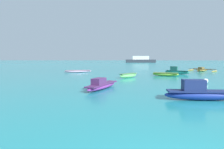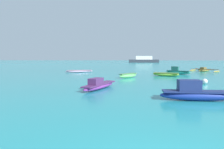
{
  "view_description": "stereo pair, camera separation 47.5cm",
  "coord_description": "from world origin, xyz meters",
  "px_view_note": "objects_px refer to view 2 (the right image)",
  "views": [
    {
      "loc": [
        -1.71,
        -2.51,
        2.17
      ],
      "look_at": [
        -2.38,
        19.01,
        0.25
      ],
      "focal_mm": 32.0,
      "sensor_mm": 36.0,
      "label": 1
    },
    {
      "loc": [
        -1.24,
        -2.49,
        2.17
      ],
      "look_at": [
        -2.38,
        19.01,
        0.25
      ],
      "focal_mm": 32.0,
      "sensor_mm": 36.0,
      "label": 2
    }
  ],
  "objects_px": {
    "moored_boat_2": "(166,74)",
    "distant_ferry": "(144,60)",
    "moored_boat_3": "(178,71)",
    "moored_boat_1": "(204,70)",
    "moored_boat_0": "(197,93)",
    "mooring_buoy_0": "(205,81)",
    "moored_boat_5": "(99,85)",
    "moored_boat_4": "(79,71)",
    "moored_boat_6": "(128,75)"
  },
  "relations": [
    {
      "from": "moored_boat_2",
      "to": "mooring_buoy_0",
      "type": "bearing_deg",
      "value": -54.4
    },
    {
      "from": "mooring_buoy_0",
      "to": "moored_boat_5",
      "type": "bearing_deg",
      "value": -160.41
    },
    {
      "from": "moored_boat_3",
      "to": "moored_boat_4",
      "type": "distance_m",
      "value": 13.04
    },
    {
      "from": "moored_boat_3",
      "to": "moored_boat_5",
      "type": "xyz_separation_m",
      "value": [
        -8.45,
        -12.0,
        -0.06
      ]
    },
    {
      "from": "moored_boat_2",
      "to": "moored_boat_5",
      "type": "xyz_separation_m",
      "value": [
        -6.47,
        -9.41,
        0.06
      ]
    },
    {
      "from": "moored_boat_3",
      "to": "mooring_buoy_0",
      "type": "bearing_deg",
      "value": -56.86
    },
    {
      "from": "moored_boat_0",
      "to": "moored_boat_2",
      "type": "relative_size",
      "value": 1.27
    },
    {
      "from": "moored_boat_5",
      "to": "mooring_buoy_0",
      "type": "height_order",
      "value": "moored_boat_5"
    },
    {
      "from": "moored_boat_3",
      "to": "moored_boat_4",
      "type": "bearing_deg",
      "value": -153.86
    },
    {
      "from": "moored_boat_5",
      "to": "moored_boat_4",
      "type": "bearing_deg",
      "value": 39.03
    },
    {
      "from": "moored_boat_2",
      "to": "moored_boat_3",
      "type": "xyz_separation_m",
      "value": [
        1.98,
        2.58,
        0.12
      ]
    },
    {
      "from": "moored_boat_0",
      "to": "moored_boat_3",
      "type": "bearing_deg",
      "value": 80.42
    },
    {
      "from": "moored_boat_2",
      "to": "distant_ferry",
      "type": "xyz_separation_m",
      "value": [
        3.14,
        53.67,
        0.79
      ]
    },
    {
      "from": "moored_boat_3",
      "to": "distant_ferry",
      "type": "distance_m",
      "value": 51.1
    },
    {
      "from": "distant_ferry",
      "to": "moored_boat_5",
      "type": "bearing_deg",
      "value": -98.66
    },
    {
      "from": "moored_boat_2",
      "to": "moored_boat_6",
      "type": "bearing_deg",
      "value": -132.52
    },
    {
      "from": "moored_boat_0",
      "to": "moored_boat_4",
      "type": "distance_m",
      "value": 19.83
    },
    {
      "from": "mooring_buoy_0",
      "to": "moored_boat_0",
      "type": "bearing_deg",
      "value": -114.95
    },
    {
      "from": "moored_boat_5",
      "to": "moored_boat_6",
      "type": "xyz_separation_m",
      "value": [
        2.16,
        7.29,
        -0.02
      ]
    },
    {
      "from": "moored_boat_4",
      "to": "moored_boat_5",
      "type": "bearing_deg",
      "value": -88.49
    },
    {
      "from": "moored_boat_1",
      "to": "moored_boat_2",
      "type": "distance_m",
      "value": 10.3
    },
    {
      "from": "moored_boat_2",
      "to": "moored_boat_4",
      "type": "xyz_separation_m",
      "value": [
        -10.9,
        4.62,
        -0.02
      ]
    },
    {
      "from": "mooring_buoy_0",
      "to": "moored_boat_4",
      "type": "bearing_deg",
      "value": 138.47
    },
    {
      "from": "moored_boat_1",
      "to": "moored_boat_2",
      "type": "height_order",
      "value": "moored_boat_1"
    },
    {
      "from": "moored_boat_6",
      "to": "moored_boat_2",
      "type": "bearing_deg",
      "value": -19.25
    },
    {
      "from": "moored_boat_2",
      "to": "moored_boat_4",
      "type": "height_order",
      "value": "moored_boat_2"
    },
    {
      "from": "moored_boat_5",
      "to": "moored_boat_6",
      "type": "bearing_deg",
      "value": 5.03
    },
    {
      "from": "moored_boat_0",
      "to": "distant_ferry",
      "type": "distance_m",
      "value": 66.49
    },
    {
      "from": "moored_boat_6",
      "to": "distant_ferry",
      "type": "xyz_separation_m",
      "value": [
        7.45,
        55.8,
        0.74
      ]
    },
    {
      "from": "moored_boat_3",
      "to": "moored_boat_5",
      "type": "relative_size",
      "value": 0.72
    },
    {
      "from": "moored_boat_5",
      "to": "moored_boat_6",
      "type": "relative_size",
      "value": 1.87
    },
    {
      "from": "moored_boat_0",
      "to": "mooring_buoy_0",
      "type": "xyz_separation_m",
      "value": [
        2.87,
        6.16,
        -0.15
      ]
    },
    {
      "from": "moored_boat_2",
      "to": "moored_boat_4",
      "type": "bearing_deg",
      "value": 178.3
    },
    {
      "from": "moored_boat_3",
      "to": "moored_boat_1",
      "type": "bearing_deg",
      "value": 77.97
    },
    {
      "from": "moored_boat_1",
      "to": "moored_boat_4",
      "type": "relative_size",
      "value": 1.13
    },
    {
      "from": "moored_boat_3",
      "to": "distant_ferry",
      "type": "bearing_deg",
      "value": 123.81
    },
    {
      "from": "moored_boat_0",
      "to": "moored_boat_4",
      "type": "relative_size",
      "value": 1.03
    },
    {
      "from": "moored_boat_1",
      "to": "moored_boat_6",
      "type": "relative_size",
      "value": 2.0
    },
    {
      "from": "moored_boat_0",
      "to": "moored_boat_1",
      "type": "xyz_separation_m",
      "value": [
        8.37,
        20.08,
        -0.15
      ]
    },
    {
      "from": "moored_boat_3",
      "to": "moored_boat_2",
      "type": "bearing_deg",
      "value": -92.35
    },
    {
      "from": "moored_boat_0",
      "to": "moored_boat_6",
      "type": "xyz_separation_m",
      "value": [
        -3.12,
        10.55,
        -0.1
      ]
    },
    {
      "from": "moored_boat_0",
      "to": "moored_boat_2",
      "type": "distance_m",
      "value": 12.74
    },
    {
      "from": "moored_boat_2",
      "to": "mooring_buoy_0",
      "type": "xyz_separation_m",
      "value": [
        1.67,
        -6.52,
        0.0
      ]
    },
    {
      "from": "moored_boat_2",
      "to": "moored_boat_6",
      "type": "height_order",
      "value": "moored_boat_6"
    },
    {
      "from": "moored_boat_5",
      "to": "moored_boat_3",
      "type": "bearing_deg",
      "value": -13.65
    },
    {
      "from": "moored_boat_6",
      "to": "mooring_buoy_0",
      "type": "bearing_deg",
      "value": -81.74
    },
    {
      "from": "moored_boat_5",
      "to": "distant_ferry",
      "type": "relative_size",
      "value": 0.35
    },
    {
      "from": "moored_boat_4",
      "to": "moored_boat_6",
      "type": "height_order",
      "value": "moored_boat_6"
    },
    {
      "from": "moored_boat_4",
      "to": "mooring_buoy_0",
      "type": "xyz_separation_m",
      "value": [
        12.57,
        -11.13,
        0.02
      ]
    },
    {
      "from": "moored_boat_3",
      "to": "distant_ferry",
      "type": "xyz_separation_m",
      "value": [
        1.16,
        51.08,
        0.66
      ]
    }
  ]
}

